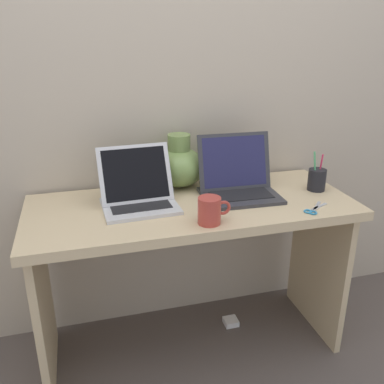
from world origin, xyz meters
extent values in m
plane|color=#564C47|center=(0.00, 0.00, 0.00)|extent=(6.00, 6.00, 0.00)
cube|color=#BCAD99|center=(0.00, 0.32, 1.20)|extent=(4.40, 0.04, 2.40)
cube|color=#D1B78C|center=(0.00, 0.00, 0.73)|extent=(1.37, 0.56, 0.04)
cube|color=#D1B78C|center=(-0.65, 0.00, 0.35)|extent=(0.03, 0.48, 0.71)
cube|color=#D1B78C|center=(0.65, 0.00, 0.35)|extent=(0.03, 0.48, 0.71)
cube|color=silver|center=(-0.22, 0.01, 0.75)|extent=(0.31, 0.26, 0.01)
cube|color=black|center=(-0.22, 0.01, 0.76)|extent=(0.25, 0.16, 0.00)
cube|color=silver|center=(-0.22, 0.08, 0.87)|extent=(0.31, 0.13, 0.22)
cube|color=black|center=(-0.22, 0.08, 0.87)|extent=(0.27, 0.12, 0.20)
cube|color=#333338|center=(0.22, 0.01, 0.75)|extent=(0.34, 0.26, 0.01)
cube|color=black|center=(0.22, 0.01, 0.76)|extent=(0.27, 0.16, 0.00)
cube|color=#333338|center=(0.22, 0.10, 0.88)|extent=(0.33, 0.09, 0.24)
cube|color=#23234C|center=(0.22, 0.10, 0.88)|extent=(0.29, 0.08, 0.21)
ellipsoid|color=#75934C|center=(0.00, 0.22, 0.84)|extent=(0.23, 0.23, 0.18)
cylinder|color=#75934C|center=(0.00, 0.22, 0.95)|extent=(0.10, 0.10, 0.07)
cylinder|color=#B23D33|center=(0.01, -0.21, 0.80)|extent=(0.09, 0.09, 0.10)
torus|color=#B23D33|center=(0.07, -0.21, 0.80)|extent=(0.06, 0.01, 0.06)
cylinder|color=black|center=(0.59, 0.00, 0.79)|extent=(0.08, 0.08, 0.10)
cylinder|color=#4CA566|center=(0.57, 0.00, 0.85)|extent=(0.01, 0.04, 0.15)
cylinder|color=#D83359|center=(0.60, 0.01, 0.84)|extent=(0.01, 0.02, 0.14)
cube|color=#B7B7BC|center=(0.49, -0.17, 0.75)|extent=(0.08, 0.08, 0.00)
cube|color=#B7B7BC|center=(0.50, -0.18, 0.75)|extent=(0.10, 0.05, 0.00)
torus|color=#338CBF|center=(0.44, -0.23, 0.75)|extent=(0.04, 0.03, 0.01)
torus|color=#338CBF|center=(0.42, -0.22, 0.75)|extent=(0.04, 0.04, 0.01)
cube|color=white|center=(0.23, 0.09, 0.01)|extent=(0.07, 0.07, 0.03)
camera|label=1|loc=(-0.43, -1.58, 1.44)|focal=39.34mm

